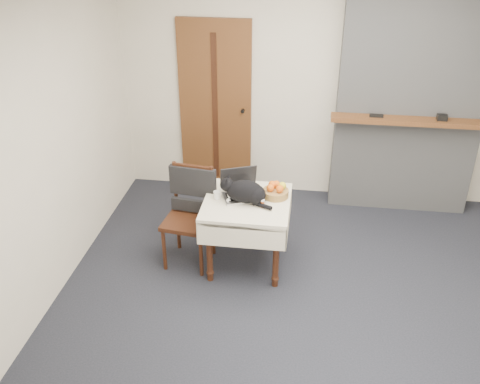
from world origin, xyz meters
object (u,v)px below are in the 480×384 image
Objects in this scene: side_table at (247,211)px; fruit_basket at (276,191)px; door at (215,108)px; laptop at (241,189)px; cat at (246,192)px; pill_bottle at (263,203)px; cream_jar at (217,195)px; chair at (191,201)px.

fruit_basket is (0.25, 0.12, 0.17)m from side_table.
door is 2.56× the size of side_table.
laptop is 0.15m from cat.
pill_bottle is 0.31× the size of fruit_basket.
side_table is at bearing -75.49° from laptop.
cream_jar reaches higher than side_table.
cat is at bearing -103.80° from side_table.
door reaches higher than fruit_basket.
pill_bottle is (0.22, -0.19, -0.02)m from laptop.
cream_jar is 0.97× the size of pill_bottle.
cat is (0.55, -1.55, -0.20)m from door.
laptop is at bearing 126.66° from side_table.
side_table is 0.21m from laptop.
cat reaches higher than fruit_basket.
pill_bottle is at bearing -66.24° from door.
door is 27.61× the size of cream_jar.
cat is 0.30m from fruit_basket.
laptop reaches higher than fruit_basket.
laptop reaches higher than cat.
cream_jar is at bearing -180.00° from side_table.
door is at bearing 113.76° from pill_bottle.
pill_bottle is (0.71, -1.62, -0.26)m from door.
fruit_basket is at bearing -60.03° from door.
chair is (-0.69, 0.15, -0.12)m from pill_bottle.
chair reaches higher than cat.
door is at bearing 119.97° from fruit_basket.
pill_bottle is at bearing -31.16° from side_table.
chair is (-0.53, 0.09, -0.19)m from cat.
chair is (-0.54, 0.06, 0.03)m from side_table.
cream_jar is at bearing -176.42° from laptop.
chair is (-0.79, -0.06, -0.14)m from fruit_basket.
laptop is at bearing 139.80° from pill_bottle.
chair reaches higher than fruit_basket.
fruit_basket is (0.32, 0.02, -0.01)m from laptop.
cat reaches higher than side_table.
pill_bottle is (0.15, -0.09, 0.15)m from side_table.
laptop is at bearing -71.14° from door.
side_table is 0.32m from fruit_basket.
chair is at bearing 162.62° from laptop.
chair is at bearing 167.66° from pill_bottle.
chair is (-0.26, 0.06, -0.12)m from cream_jar.
side_table is 1.58× the size of cat.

